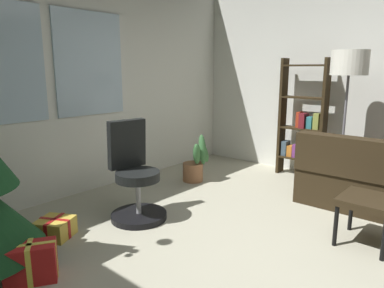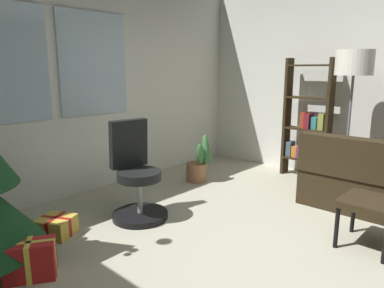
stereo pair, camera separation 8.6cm
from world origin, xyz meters
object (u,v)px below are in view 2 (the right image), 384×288
object	(u,v)px
floor_lamp	(354,71)
office_chair	(136,181)
footstool	(370,206)
gift_box_red	(30,260)
gift_box_gold	(56,226)
potted_plant	(199,165)
bookshelf	(307,126)

from	to	relation	value
floor_lamp	office_chair	bearing A→B (deg)	148.24
footstool	gift_box_red	distance (m)	2.71
gift_box_gold	potted_plant	size ratio (longest dim) A/B	0.58
gift_box_red	office_chair	bearing A→B (deg)	13.64
footstool	gift_box_gold	xyz separation A→B (m)	(-1.69, 2.14, -0.28)
gift_box_red	floor_lamp	xyz separation A→B (m)	(3.33, -1.01, 1.33)
footstool	potted_plant	distance (m)	2.28
gift_box_gold	floor_lamp	world-z (taller)	floor_lamp
office_chair	gift_box_gold	bearing A→B (deg)	164.67
footstool	gift_box_gold	size ratio (longest dim) A/B	1.22
gift_box_red	gift_box_gold	world-z (taller)	gift_box_red
footstool	office_chair	bearing A→B (deg)	115.63
bookshelf	footstool	bearing A→B (deg)	-139.86
bookshelf	potted_plant	world-z (taller)	bookshelf
potted_plant	office_chair	bearing A→B (deg)	-166.74
gift_box_red	office_chair	distance (m)	1.28
bookshelf	floor_lamp	xyz separation A→B (m)	(-0.35, -0.66, 0.75)
office_chair	bookshelf	bearing A→B (deg)	-14.75
office_chair	footstool	bearing A→B (deg)	-64.37
bookshelf	floor_lamp	world-z (taller)	floor_lamp
potted_plant	gift_box_red	bearing A→B (deg)	-166.56
office_chair	bookshelf	size ratio (longest dim) A/B	0.61
footstool	floor_lamp	world-z (taller)	floor_lamp
gift_box_gold	office_chair	distance (m)	0.85
gift_box_gold	footstool	bearing A→B (deg)	-51.70
footstool	gift_box_red	xyz separation A→B (m)	(-2.15, 1.64, -0.23)
bookshelf	potted_plant	bearing A→B (deg)	140.36
bookshelf	office_chair	bearing A→B (deg)	165.25
bookshelf	gift_box_gold	bearing A→B (deg)	165.11
gift_box_gold	bookshelf	xyz separation A→B (m)	(3.22, -0.86, 0.63)
bookshelf	potted_plant	distance (m)	1.58
office_chair	floor_lamp	bearing A→B (deg)	-31.76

